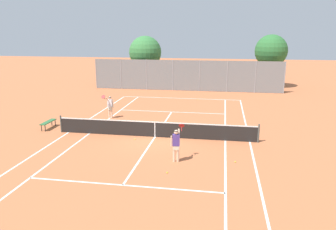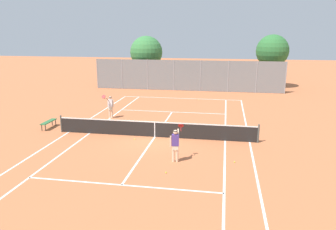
% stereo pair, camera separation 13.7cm
% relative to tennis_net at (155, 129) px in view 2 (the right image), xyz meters
% --- Properties ---
extents(ground_plane, '(120.00, 120.00, 0.00)m').
position_rel_tennis_net_xyz_m(ground_plane, '(0.00, 0.00, -0.51)').
color(ground_plane, '#BC663D').
extents(court_line_markings, '(11.10, 23.90, 0.01)m').
position_rel_tennis_net_xyz_m(court_line_markings, '(0.00, 0.00, -0.51)').
color(court_line_markings, silver).
rests_on(court_line_markings, ground).
extents(tennis_net, '(12.00, 0.10, 1.07)m').
position_rel_tennis_net_xyz_m(tennis_net, '(0.00, 0.00, 0.00)').
color(tennis_net, '#474C47').
rests_on(tennis_net, ground).
extents(player_near_side, '(0.59, 0.79, 1.77)m').
position_rel_tennis_net_xyz_m(player_near_side, '(1.78, -3.56, 0.42)').
color(player_near_side, beige).
rests_on(player_near_side, ground).
extents(player_far_left, '(0.70, 0.72, 1.77)m').
position_rel_tennis_net_xyz_m(player_far_left, '(-4.09, 3.80, 0.42)').
color(player_far_left, beige).
rests_on(player_far_left, ground).
extents(loose_tennis_ball_0, '(0.07, 0.07, 0.07)m').
position_rel_tennis_net_xyz_m(loose_tennis_ball_0, '(1.67, 11.35, -0.48)').
color(loose_tennis_ball_0, '#D1DB33').
rests_on(loose_tennis_ball_0, ground).
extents(loose_tennis_ball_1, '(0.07, 0.07, 0.07)m').
position_rel_tennis_net_xyz_m(loose_tennis_ball_1, '(1.58, -4.96, -0.48)').
color(loose_tennis_ball_1, '#D1DB33').
rests_on(loose_tennis_ball_1, ground).
extents(loose_tennis_ball_2, '(0.07, 0.07, 0.07)m').
position_rel_tennis_net_xyz_m(loose_tennis_ball_2, '(4.59, -3.20, -0.48)').
color(loose_tennis_ball_2, '#D1DB33').
rests_on(loose_tennis_ball_2, ground).
extents(loose_tennis_ball_4, '(0.07, 0.07, 0.07)m').
position_rel_tennis_net_xyz_m(loose_tennis_ball_4, '(-1.04, -0.71, -0.48)').
color(loose_tennis_ball_4, '#D1DB33').
rests_on(loose_tennis_ball_4, ground).
extents(courtside_bench, '(0.36, 1.50, 0.47)m').
position_rel_tennis_net_xyz_m(courtside_bench, '(-7.16, 0.62, -0.10)').
color(courtside_bench, '#2D6638').
rests_on(courtside_bench, ground).
extents(back_fence, '(20.02, 0.08, 3.24)m').
position_rel_tennis_net_xyz_m(back_fence, '(-0.00, 16.11, 1.11)').
color(back_fence, gray).
rests_on(back_fence, ground).
extents(tree_behind_left, '(3.72, 3.72, 5.66)m').
position_rel_tennis_net_xyz_m(tree_behind_left, '(-5.13, 19.31, 3.18)').
color(tree_behind_left, brown).
rests_on(tree_behind_left, ground).
extents(tree_behind_right, '(3.55, 3.55, 5.83)m').
position_rel_tennis_net_xyz_m(tree_behind_right, '(8.97, 19.96, 3.44)').
color(tree_behind_right, brown).
rests_on(tree_behind_right, ground).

